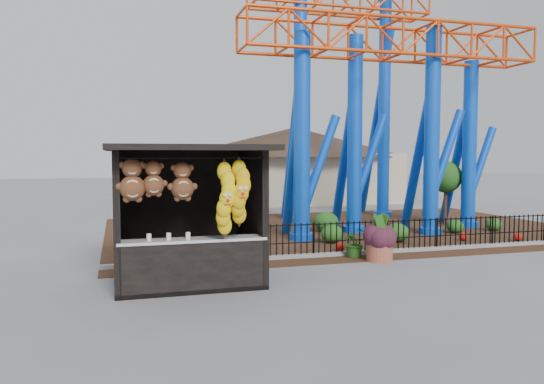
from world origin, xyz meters
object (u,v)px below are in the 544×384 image
object	(u,v)px
roller_coaster	(370,65)
potted_plant	(355,243)
prize_booth	(187,216)
terracotta_planter	(380,251)

from	to	relation	value
roller_coaster	potted_plant	size ratio (longest dim) A/B	12.88
prize_booth	terracotta_planter	world-z (taller)	prize_booth
roller_coaster	potted_plant	world-z (taller)	roller_coaster
prize_booth	roller_coaster	distance (m)	12.01
prize_booth	potted_plant	distance (m)	5.39
prize_booth	potted_plant	xyz separation A→B (m)	(4.95, 1.82, -1.12)
roller_coaster	potted_plant	bearing A→B (deg)	-119.95
potted_plant	terracotta_planter	bearing A→B (deg)	-61.86
roller_coaster	potted_plant	xyz separation A→B (m)	(-3.19, -5.53, -6.02)
prize_booth	potted_plant	bearing A→B (deg)	20.16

